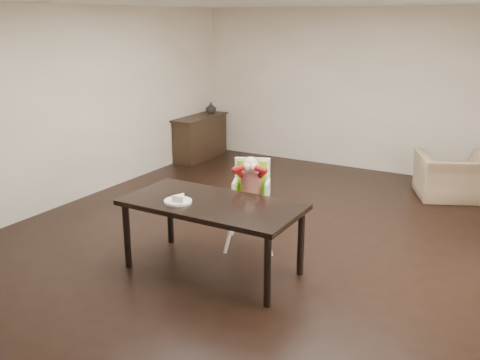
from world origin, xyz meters
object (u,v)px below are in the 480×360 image
object	(u,v)px
high_chair	(251,183)
sideboard	(200,137)
dining_table	(212,210)
armchair	(455,169)

from	to	relation	value
high_chair	sideboard	bearing A→B (deg)	109.75
dining_table	sideboard	world-z (taller)	sideboard
dining_table	sideboard	xyz separation A→B (m)	(-2.70, 3.80, -0.27)
dining_table	sideboard	bearing A→B (deg)	125.40
dining_table	armchair	bearing A→B (deg)	64.42
high_chair	armchair	xyz separation A→B (m)	(1.75, 2.90, -0.30)
sideboard	high_chair	bearing A→B (deg)	-47.98
sideboard	armchair	bearing A→B (deg)	-1.51
armchair	sideboard	world-z (taller)	armchair
high_chair	armchair	size ratio (longest dim) A/B	1.05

